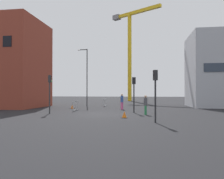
# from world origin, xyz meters

# --- Properties ---
(ground) EXTENTS (160.00, 160.00, 0.00)m
(ground) POSITION_xyz_m (0.00, 0.00, 0.00)
(ground) COLOR black
(brick_building) EXTENTS (9.97, 8.29, 11.83)m
(brick_building) POSITION_xyz_m (-14.83, 7.22, 5.92)
(brick_building) COLOR brown
(brick_building) RESTS_ON ground
(construction_crane) EXTENTS (11.49, 7.44, 21.14)m
(construction_crane) POSITION_xyz_m (0.87, 30.91, 13.62)
(construction_crane) COLOR gold
(construction_crane) RESTS_ON ground
(streetlamp_tall) EXTENTS (1.53, 0.24, 8.62)m
(streetlamp_tall) POSITION_xyz_m (-4.58, 11.56, 4.93)
(streetlamp_tall) COLOR #232326
(streetlamp_tall) RESTS_ON ground
(traffic_light_crosswalk) EXTENTS (0.33, 0.39, 3.60)m
(traffic_light_crosswalk) POSITION_xyz_m (4.82, -5.24, 2.44)
(traffic_light_crosswalk) COLOR #232326
(traffic_light_crosswalk) RESTS_ON ground
(traffic_light_corner) EXTENTS (0.36, 0.37, 3.59)m
(traffic_light_corner) POSITION_xyz_m (3.06, 1.81, 2.44)
(traffic_light_corner) COLOR black
(traffic_light_corner) RESTS_ON ground
(traffic_light_far) EXTENTS (0.39, 0.32, 3.73)m
(traffic_light_far) POSITION_xyz_m (-5.01, -0.32, 2.52)
(traffic_light_far) COLOR #2D2D30
(traffic_light_far) RESTS_ON ground
(pedestrian_walking) EXTENTS (0.34, 0.34, 1.87)m
(pedestrian_walking) POSITION_xyz_m (1.45, 5.61, 1.10)
(pedestrian_walking) COLOR #D14C8C
(pedestrian_walking) RESTS_ON ground
(pedestrian_waiting) EXTENTS (0.34, 0.34, 1.79)m
(pedestrian_waiting) POSITION_xyz_m (4.20, -0.04, 1.05)
(pedestrian_waiting) COLOR #2D844C
(pedestrian_waiting) RESTS_ON ground
(safety_barrier_front) EXTENTS (0.10, 2.01, 1.08)m
(safety_barrier_front) POSITION_xyz_m (-1.73, 11.61, 0.56)
(safety_barrier_front) COLOR #9EA0A5
(safety_barrier_front) RESTS_ON ground
(safety_barrier_left_run) EXTENTS (0.15, 2.17, 1.08)m
(safety_barrier_left_run) POSITION_xyz_m (-3.53, 3.10, 0.56)
(safety_barrier_left_run) COLOR gray
(safety_barrier_left_run) RESTS_ON ground
(traffic_cone_by_barrier) EXTENTS (0.48, 0.48, 0.49)m
(traffic_cone_by_barrier) POSITION_xyz_m (-4.83, 5.89, 0.22)
(traffic_cone_by_barrier) COLOR black
(traffic_cone_by_barrier) RESTS_ON ground
(traffic_cone_striped) EXTENTS (0.52, 0.52, 0.53)m
(traffic_cone_striped) POSITION_xyz_m (2.48, -2.73, 0.24)
(traffic_cone_striped) COLOR black
(traffic_cone_striped) RESTS_ON ground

